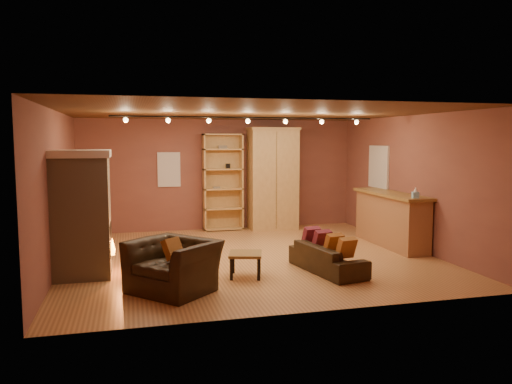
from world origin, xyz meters
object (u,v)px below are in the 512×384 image
object	(u,v)px
armchair	(173,257)
bookcase	(222,181)
armoire	(273,178)
bar_counter	(391,219)
coffee_table	(245,256)
loveseat	(327,252)
fireplace	(82,214)

from	to	relation	value
armchair	bookcase	bearing A→B (deg)	118.12
armoire	bar_counter	world-z (taller)	armoire
bar_counter	coffee_table	size ratio (longest dim) A/B	3.65
armoire	loveseat	world-z (taller)	armoire
loveseat	bookcase	bearing A→B (deg)	1.94
armoire	loveseat	xyz separation A→B (m)	(-0.26, -4.30, -0.96)
bookcase	armoire	bearing A→B (deg)	-9.05
bar_counter	armchair	bearing A→B (deg)	-156.13
fireplace	loveseat	size ratio (longest dim) A/B	1.25
bookcase	bar_counter	xyz separation A→B (m)	(3.17, -2.83, -0.65)
coffee_table	fireplace	bearing A→B (deg)	164.27
armoire	armchair	bearing A→B (deg)	-121.77
bar_counter	coffee_table	distance (m)	3.97
fireplace	bar_counter	world-z (taller)	fireplace
bar_counter	armchair	size ratio (longest dim) A/B	1.72
coffee_table	bookcase	bearing A→B (deg)	84.36
bookcase	bar_counter	bearing A→B (deg)	-41.71
bar_counter	coffee_table	bearing A→B (deg)	-155.65
bookcase	armoire	xyz separation A→B (m)	(1.27, -0.20, 0.06)
armchair	coffee_table	world-z (taller)	armchair
bookcase	coffee_table	world-z (taller)	bookcase
bookcase	bar_counter	world-z (taller)	bookcase
bar_counter	fireplace	bearing A→B (deg)	-171.84
armoire	coffee_table	xyz separation A→B (m)	(-1.71, -4.26, -0.95)
fireplace	bookcase	xyz separation A→B (m)	(3.07, 3.72, 0.18)
bookcase	loveseat	size ratio (longest dim) A/B	1.44
fireplace	loveseat	xyz separation A→B (m)	(4.09, -0.78, -0.72)
armoire	coffee_table	bearing A→B (deg)	-111.93
bookcase	armchair	distance (m)	5.30
loveseat	coffee_table	world-z (taller)	loveseat
armchair	fireplace	bearing A→B (deg)	-175.32
fireplace	armchair	size ratio (longest dim) A/B	1.51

